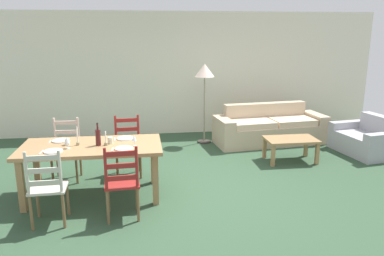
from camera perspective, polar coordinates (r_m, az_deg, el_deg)
ground_plane at (r=5.72m, az=-1.49°, el=-9.09°), size 9.60×9.60×0.02m
wall_far at (r=8.59m, az=-3.98°, el=8.10°), size 9.60×0.16×2.70m
dining_table at (r=5.41m, az=-14.81°, el=-3.37°), size 1.90×0.96×0.75m
dining_chair_near_left at (r=4.83m, az=-20.88°, el=-8.32°), size 0.43×0.41×0.96m
dining_chair_near_right at (r=4.74m, az=-10.47°, el=-8.02°), size 0.44×0.42×0.96m
dining_chair_far_left at (r=6.23m, az=-18.35°, el=-3.10°), size 0.43×0.41×0.96m
dining_chair_far_right at (r=6.17m, az=-9.60°, el=-2.71°), size 0.44×0.42×0.96m
dinner_plate_near_left at (r=5.22m, az=-20.10°, el=-3.29°), size 0.24×0.24×0.02m
fork_near_left at (r=5.26m, az=-21.70°, el=-3.39°), size 0.03×0.17×0.01m
dinner_plate_near_right at (r=5.10m, az=-10.18°, el=-3.04°), size 0.24×0.24×0.02m
fork_near_right at (r=5.11m, az=-11.86°, el=-3.15°), size 0.03×0.17×0.01m
dinner_plate_far_left at (r=5.69m, az=-19.08°, el=-1.80°), size 0.24×0.24×0.02m
fork_far_left at (r=5.72m, az=-20.54°, el=-1.90°), size 0.03×0.17×0.01m
dinner_plate_far_right at (r=5.58m, az=-9.99°, el=-1.54°), size 0.24×0.24×0.02m
fork_far_right at (r=5.59m, az=-11.52°, el=-1.64°), size 0.03×0.17×0.01m
wine_bottle at (r=5.31m, az=-13.92°, el=-1.33°), size 0.07×0.07×0.32m
wine_glass_near_left at (r=5.28m, az=-18.21°, el=-1.78°), size 0.06×0.06×0.16m
wine_glass_near_right at (r=5.18m, az=-8.67°, el=-1.53°), size 0.06×0.06×0.16m
coffee_cup_primary at (r=5.38m, az=-12.17°, el=-1.82°), size 0.07×0.07×0.09m
coffee_cup_secondary at (r=5.47m, az=-18.21°, el=-1.98°), size 0.07×0.07×0.09m
candle_tall at (r=5.41m, az=-16.78°, el=-1.72°), size 0.05×0.05×0.26m
candle_short at (r=5.31m, az=-12.81°, el=-1.99°), size 0.05×0.05×0.20m
couch at (r=8.10m, az=11.47°, el=-0.12°), size 2.36×1.06×0.80m
coffee_table at (r=6.98m, az=14.61°, el=-2.05°), size 0.90×0.56×0.42m
armchair_upholstered at (r=7.98m, az=24.81°, el=-1.69°), size 0.97×1.27×0.72m
standing_lamp at (r=7.75m, az=1.91°, el=7.93°), size 0.40×0.40×1.64m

